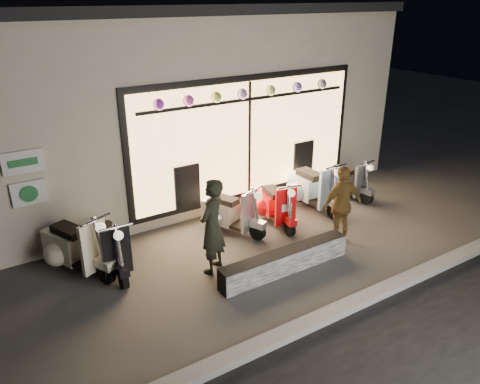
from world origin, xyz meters
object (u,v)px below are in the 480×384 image
(graffiti_barrier, at_px, (285,261))
(woman, at_px, (342,205))
(scooter_red, at_px, (274,203))
(scooter_silver, at_px, (227,212))
(man, at_px, (212,226))

(graffiti_barrier, xyz_separation_m, woman, (1.54, 0.31, 0.56))
(woman, bearing_deg, scooter_red, -63.99)
(scooter_red, xyz_separation_m, woman, (0.55, -1.37, 0.36))
(scooter_silver, bearing_deg, woman, -67.54)
(graffiti_barrier, height_order, woman, woman)
(scooter_silver, relative_size, man, 0.82)
(scooter_red, distance_m, woman, 1.52)
(graffiti_barrier, xyz_separation_m, scooter_red, (0.99, 1.68, 0.19))
(scooter_silver, xyz_separation_m, woman, (1.58, -1.53, 0.36))
(woman, bearing_deg, graffiti_barrier, 15.43)
(graffiti_barrier, bearing_deg, man, 144.97)
(scooter_silver, height_order, man, man)
(graffiti_barrier, distance_m, scooter_silver, 1.85)
(man, relative_size, woman, 1.10)
(scooter_red, relative_size, man, 0.83)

